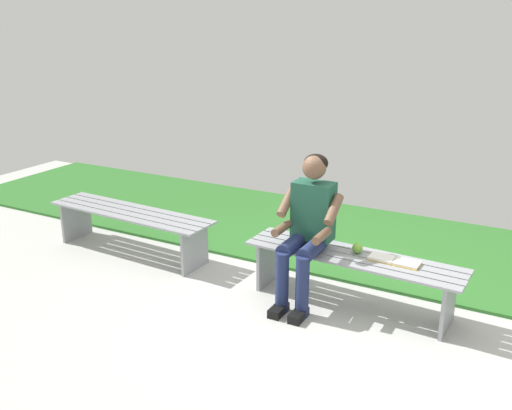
{
  "coord_description": "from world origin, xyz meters",
  "views": [
    {
      "loc": [
        -1.34,
        4.16,
        2.3
      ],
      "look_at": [
        0.83,
        0.15,
        0.8
      ],
      "focal_mm": 39.62,
      "sensor_mm": 36.0,
      "label": 1
    }
  ],
  "objects_px": {
    "apple": "(357,248)",
    "book_open": "(394,261)",
    "bench_far": "(131,221)",
    "person_seated": "(307,224)",
    "bench_near": "(352,267)"
  },
  "relations": [
    {
      "from": "apple",
      "to": "book_open",
      "type": "relative_size",
      "value": 0.21
    },
    {
      "from": "bench_far",
      "to": "person_seated",
      "type": "height_order",
      "value": "person_seated"
    },
    {
      "from": "bench_near",
      "to": "bench_far",
      "type": "distance_m",
      "value": 2.37
    },
    {
      "from": "apple",
      "to": "bench_far",
      "type": "bearing_deg",
      "value": 1.43
    },
    {
      "from": "bench_far",
      "to": "book_open",
      "type": "distance_m",
      "value": 2.71
    },
    {
      "from": "bench_near",
      "to": "person_seated",
      "type": "xyz_separation_m",
      "value": [
        0.37,
        0.1,
        0.34
      ]
    },
    {
      "from": "bench_far",
      "to": "person_seated",
      "type": "relative_size",
      "value": 1.5
    },
    {
      "from": "book_open",
      "to": "bench_far",
      "type": "bearing_deg",
      "value": 3.31
    },
    {
      "from": "bench_near",
      "to": "person_seated",
      "type": "relative_size",
      "value": 1.47
    },
    {
      "from": "book_open",
      "to": "person_seated",
      "type": "bearing_deg",
      "value": 12.99
    },
    {
      "from": "apple",
      "to": "person_seated",
      "type": "bearing_deg",
      "value": 22.39
    },
    {
      "from": "person_seated",
      "to": "apple",
      "type": "distance_m",
      "value": 0.46
    },
    {
      "from": "person_seated",
      "to": "apple",
      "type": "xyz_separation_m",
      "value": [
        -0.39,
        -0.16,
        -0.19
      ]
    },
    {
      "from": "bench_near",
      "to": "apple",
      "type": "bearing_deg",
      "value": -105.73
    },
    {
      "from": "bench_near",
      "to": "bench_far",
      "type": "relative_size",
      "value": 0.99
    }
  ]
}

